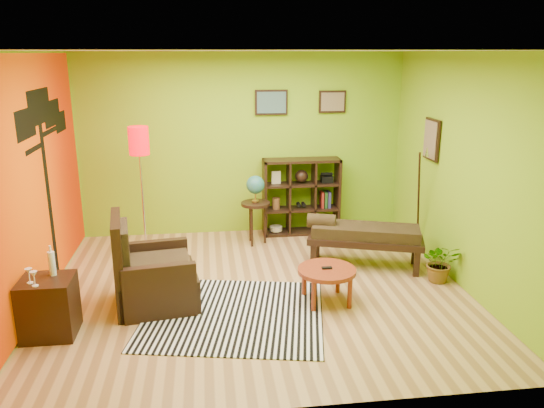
{
  "coord_description": "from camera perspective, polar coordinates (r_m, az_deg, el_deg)",
  "views": [
    {
      "loc": [
        -0.58,
        -5.88,
        2.78
      ],
      "look_at": [
        0.19,
        0.11,
        1.05
      ],
      "focal_mm": 35.0,
      "sensor_mm": 36.0,
      "label": 1
    }
  ],
  "objects": [
    {
      "name": "cube_shelf",
      "position": [
        8.34,
        3.25,
        0.81
      ],
      "size": [
        1.2,
        0.35,
        1.2
      ],
      "color": "black",
      "rests_on": "ground"
    },
    {
      "name": "side_cabinet",
      "position": [
        5.9,
        -22.88,
        -10.13
      ],
      "size": [
        0.52,
        0.47,
        0.93
      ],
      "color": "black",
      "rests_on": "ground"
    },
    {
      "name": "room_shell",
      "position": [
        6.0,
        -2.58,
        6.55
      ],
      "size": [
        5.04,
        4.54,
        2.82
      ],
      "color": "#7EB318",
      "rests_on": "ground"
    },
    {
      "name": "bench",
      "position": [
        7.17,
        9.68,
        -3.25
      ],
      "size": [
        1.6,
        0.98,
        0.7
      ],
      "color": "black",
      "rests_on": "ground"
    },
    {
      "name": "globe_table",
      "position": [
        7.81,
        -1.8,
        1.23
      ],
      "size": [
        0.43,
        0.43,
        1.05
      ],
      "color": "black",
      "rests_on": "ground"
    },
    {
      "name": "potted_plant",
      "position": [
        7.01,
        17.63,
        -6.42
      ],
      "size": [
        0.58,
        0.61,
        0.4
      ],
      "primitive_type": "imported",
      "rotation": [
        0.0,
        0.0,
        -0.27
      ],
      "color": "#26661E",
      "rests_on": "ground"
    },
    {
      "name": "armchair",
      "position": [
        6.21,
        -12.92,
        -7.75
      ],
      "size": [
        1.0,
        1.0,
        1.07
      ],
      "color": "black",
      "rests_on": "ground"
    },
    {
      "name": "coffee_table",
      "position": [
        6.14,
        5.92,
        -7.42
      ],
      "size": [
        0.67,
        0.67,
        0.43
      ],
      "color": "maroon",
      "rests_on": "ground"
    },
    {
      "name": "zebra_rug",
      "position": [
        5.98,
        -4.12,
        -11.71
      ],
      "size": [
        2.24,
        2.08,
        0.01
      ],
      "primitive_type": "cube",
      "rotation": [
        0.0,
        0.0,
        -0.19
      ],
      "color": "white",
      "rests_on": "ground"
    },
    {
      "name": "floor_lamp",
      "position": [
        7.33,
        -14.06,
        5.36
      ],
      "size": [
        0.28,
        0.28,
        1.84
      ],
      "color": "silver",
      "rests_on": "ground"
    },
    {
      "name": "ground",
      "position": [
        6.53,
        -1.55,
        -9.22
      ],
      "size": [
        5.0,
        5.0,
        0.0
      ],
      "primitive_type": "plane",
      "color": "tan",
      "rests_on": "ground"
    }
  ]
}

